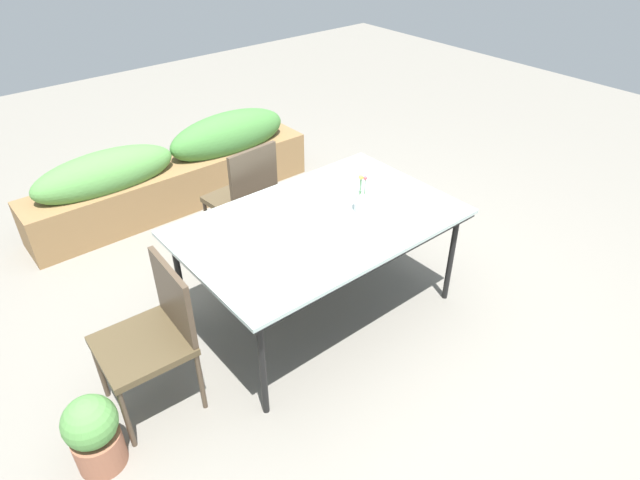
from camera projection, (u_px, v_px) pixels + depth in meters
name	position (u px, v px, depth m)	size (l,w,h in m)	color
ground_plane	(328.00, 307.00, 3.73)	(12.00, 12.00, 0.00)	gray
dining_table	(320.00, 226.00, 3.32)	(1.70, 1.08, 0.73)	#B2C6C1
chair_end_left	(154.00, 331.00, 2.83)	(0.47, 0.47, 0.86)	brown
chair_far_side	(245.00, 195.00, 3.91)	(0.45, 0.45, 0.95)	brown
flower_vase	(361.00, 201.00, 3.35)	(0.08, 0.08, 0.26)	silver
planter_box	(175.00, 171.00, 4.69)	(2.53, 0.43, 0.72)	olive
potted_plant	(94.00, 433.00, 2.62)	(0.26, 0.26, 0.44)	#9E6047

